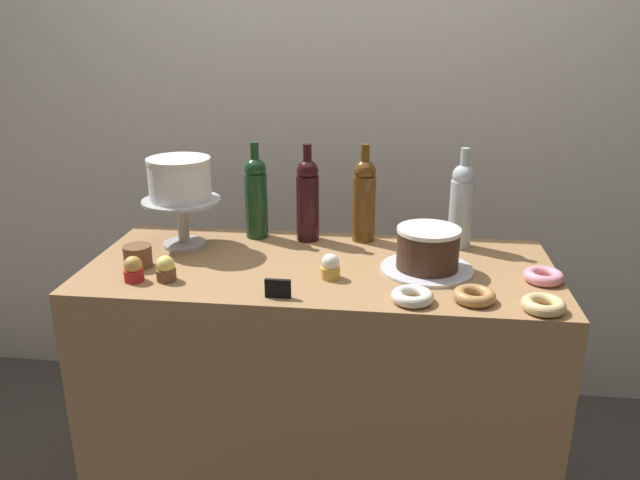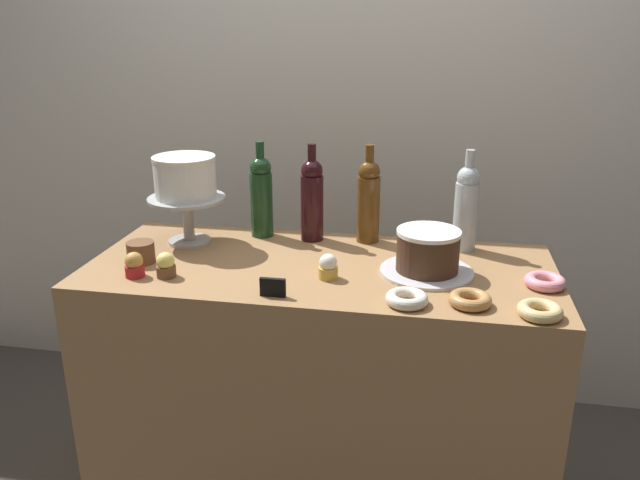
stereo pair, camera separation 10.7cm
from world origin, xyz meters
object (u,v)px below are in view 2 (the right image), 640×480
object	(u,v)px
chocolate_round_cake	(428,250)
wine_bottle_clear	(466,206)
donut_glazed	(540,311)
price_sign_chalkboard	(273,287)
white_layer_cake	(185,177)
donut_maple	(470,300)
donut_pink	(545,282)
cake_stand_pedestal	(188,212)
cupcake_lemon	(166,265)
cupcake_vanilla	(328,267)
wine_bottle_green	(261,195)
cupcake_caramel	(134,265)
cookie_stack	(141,252)
wine_bottle_dark_red	(312,198)
donut_sugar	(407,299)
wine_bottle_amber	(369,199)

from	to	relation	value
chocolate_round_cake	wine_bottle_clear	xyz separation A→B (m)	(0.11, 0.23, 0.07)
donut_glazed	price_sign_chalkboard	distance (m)	0.69
white_layer_cake	price_sign_chalkboard	distance (m)	0.56
donut_maple	donut_pink	bearing A→B (deg)	37.09
cake_stand_pedestal	cupcake_lemon	distance (m)	0.30
cake_stand_pedestal	chocolate_round_cake	xyz separation A→B (m)	(0.78, -0.13, -0.04)
white_layer_cake	cupcake_lemon	distance (m)	0.35
donut_maple	donut_glazed	distance (m)	0.17
cupcake_vanilla	donut_pink	distance (m)	0.60
white_layer_cake	wine_bottle_green	distance (m)	0.26
cake_stand_pedestal	donut_maple	size ratio (longest dim) A/B	2.25
cupcake_caramel	donut_glazed	bearing A→B (deg)	-3.08
wine_bottle_clear	cookie_stack	distance (m)	1.02
donut_pink	cake_stand_pedestal	bearing A→B (deg)	171.33
cupcake_lemon	wine_bottle_green	bearing A→B (deg)	66.81
cupcake_caramel	wine_bottle_dark_red	bearing A→B (deg)	43.09
donut_glazed	cupcake_caramel	bearing A→B (deg)	176.92
cupcake_vanilla	cookie_stack	world-z (taller)	cupcake_vanilla
cake_stand_pedestal	donut_maple	distance (m)	0.96
donut_sugar	donut_maple	world-z (taller)	same
chocolate_round_cake	cupcake_vanilla	bearing A→B (deg)	-161.87
cake_stand_pedestal	donut_pink	bearing A→B (deg)	-8.67
wine_bottle_amber	cupcake_vanilla	bearing A→B (deg)	-102.44
wine_bottle_clear	donut_pink	xyz separation A→B (m)	(0.21, -0.27, -0.13)
cupcake_caramel	donut_maple	xyz separation A→B (m)	(0.94, -0.02, -0.02)
donut_glazed	price_sign_chalkboard	size ratio (longest dim) A/B	1.60
cookie_stack	donut_pink	bearing A→B (deg)	1.33
wine_bottle_dark_red	cupcake_lemon	xyz separation A→B (m)	(-0.35, -0.40, -0.11)
donut_maple	cupcake_lemon	bearing A→B (deg)	177.42
white_layer_cake	wine_bottle_green	world-z (taller)	wine_bottle_green
white_layer_cake	donut_glazed	bearing A→B (deg)	-18.81
wine_bottle_green	cupcake_lemon	distance (m)	0.46
wine_bottle_clear	wine_bottle_dark_red	bearing A→B (deg)	178.98
donut_maple	wine_bottle_dark_red	bearing A→B (deg)	139.04
white_layer_cake	wine_bottle_green	size ratio (longest dim) A/B	0.62
cupcake_lemon	cookie_stack	size ratio (longest dim) A/B	0.88
white_layer_cake	wine_bottle_amber	world-z (taller)	wine_bottle_amber
wine_bottle_dark_red	cupcake_caramel	world-z (taller)	wine_bottle_dark_red
cake_stand_pedestal	chocolate_round_cake	world-z (taller)	cake_stand_pedestal
donut_pink	donut_maple	size ratio (longest dim) A/B	1.00
wine_bottle_dark_red	donut_sugar	size ratio (longest dim) A/B	2.91
wine_bottle_green	price_sign_chalkboard	xyz separation A→B (m)	(0.16, -0.48, -0.12)
wine_bottle_clear	wine_bottle_dark_red	world-z (taller)	same
cupcake_vanilla	wine_bottle_dark_red	bearing A→B (deg)	108.72
chocolate_round_cake	cake_stand_pedestal	bearing A→B (deg)	170.88
chocolate_round_cake	price_sign_chalkboard	size ratio (longest dim) A/B	2.64
donut_sugar	donut_maple	bearing A→B (deg)	8.30
cupcake_vanilla	price_sign_chalkboard	distance (m)	0.19
white_layer_cake	wine_bottle_dark_red	size ratio (longest dim) A/B	0.62
cupcake_lemon	cookie_stack	bearing A→B (deg)	142.62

